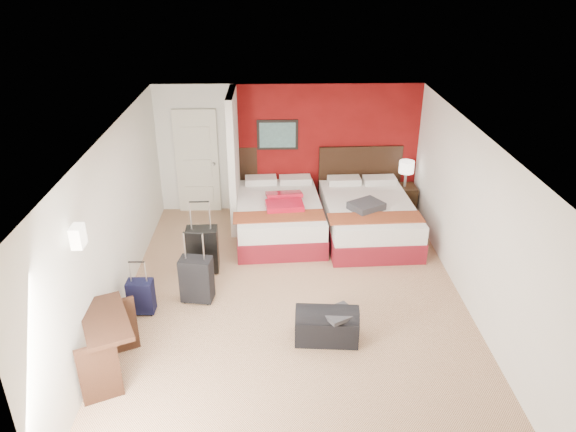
{
  "coord_description": "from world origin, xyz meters",
  "views": [
    {
      "loc": [
        -0.27,
        -6.68,
        4.62
      ],
      "look_at": [
        -0.07,
        0.8,
        1.0
      ],
      "focal_mm": 33.79,
      "sensor_mm": 36.0,
      "label": 1
    }
  ],
  "objects_px": {
    "table_lamp": "(406,174)",
    "desk": "(110,346)",
    "red_suitcase_open": "(284,201)",
    "nightstand": "(403,201)",
    "duffel_bag": "(327,326)",
    "bed_right": "(368,219)",
    "suitcase_charcoal": "(197,281)",
    "suitcase_navy": "(141,298)",
    "suitcase_black": "(203,251)",
    "bed_left": "(279,217)"
  },
  "relations": [
    {
      "from": "suitcase_navy",
      "to": "desk",
      "type": "height_order",
      "value": "desk"
    },
    {
      "from": "nightstand",
      "to": "suitcase_black",
      "type": "distance_m",
      "value": 4.16
    },
    {
      "from": "suitcase_navy",
      "to": "desk",
      "type": "relative_size",
      "value": 0.5
    },
    {
      "from": "nightstand",
      "to": "desk",
      "type": "height_order",
      "value": "desk"
    },
    {
      "from": "table_lamp",
      "to": "desk",
      "type": "relative_size",
      "value": 0.51
    },
    {
      "from": "table_lamp",
      "to": "desk",
      "type": "bearing_deg",
      "value": -135.8
    },
    {
      "from": "bed_right",
      "to": "duffel_bag",
      "type": "relative_size",
      "value": 2.68
    },
    {
      "from": "table_lamp",
      "to": "duffel_bag",
      "type": "height_order",
      "value": "table_lamp"
    },
    {
      "from": "suitcase_navy",
      "to": "duffel_bag",
      "type": "bearing_deg",
      "value": -12.94
    },
    {
      "from": "duffel_bag",
      "to": "suitcase_navy",
      "type": "bearing_deg",
      "value": 170.08
    },
    {
      "from": "bed_left",
      "to": "desk",
      "type": "distance_m",
      "value": 4.19
    },
    {
      "from": "bed_left",
      "to": "suitcase_charcoal",
      "type": "bearing_deg",
      "value": -123.49
    },
    {
      "from": "red_suitcase_open",
      "to": "suitcase_black",
      "type": "xyz_separation_m",
      "value": [
        -1.32,
        -1.18,
        -0.33
      ]
    },
    {
      "from": "bed_right",
      "to": "red_suitcase_open",
      "type": "distance_m",
      "value": 1.55
    },
    {
      "from": "bed_right",
      "to": "suitcase_navy",
      "type": "bearing_deg",
      "value": -149.79
    },
    {
      "from": "bed_left",
      "to": "nightstand",
      "type": "relative_size",
      "value": 3.52
    },
    {
      "from": "suitcase_black",
      "to": "suitcase_charcoal",
      "type": "distance_m",
      "value": 0.83
    },
    {
      "from": "red_suitcase_open",
      "to": "suitcase_black",
      "type": "height_order",
      "value": "red_suitcase_open"
    },
    {
      "from": "bed_right",
      "to": "suitcase_charcoal",
      "type": "xyz_separation_m",
      "value": [
        -2.82,
        -1.99,
        0.0
      ]
    },
    {
      "from": "bed_left",
      "to": "duffel_bag",
      "type": "distance_m",
      "value": 3.11
    },
    {
      "from": "suitcase_charcoal",
      "to": "desk",
      "type": "height_order",
      "value": "desk"
    },
    {
      "from": "suitcase_charcoal",
      "to": "suitcase_navy",
      "type": "height_order",
      "value": "suitcase_charcoal"
    },
    {
      "from": "bed_right",
      "to": "nightstand",
      "type": "relative_size",
      "value": 3.6
    },
    {
      "from": "nightstand",
      "to": "duffel_bag",
      "type": "bearing_deg",
      "value": -118.53
    },
    {
      "from": "bed_right",
      "to": "suitcase_black",
      "type": "distance_m",
      "value": 3.06
    },
    {
      "from": "suitcase_charcoal",
      "to": "desk",
      "type": "distance_m",
      "value": 1.76
    },
    {
      "from": "nightstand",
      "to": "suitcase_black",
      "type": "xyz_separation_m",
      "value": [
        -3.65,
        -1.99,
        0.06
      ]
    },
    {
      "from": "nightstand",
      "to": "desk",
      "type": "distance_m",
      "value": 6.25
    },
    {
      "from": "bed_left",
      "to": "desk",
      "type": "relative_size",
      "value": 2.16
    },
    {
      "from": "table_lamp",
      "to": "red_suitcase_open",
      "type": "bearing_deg",
      "value": -160.82
    },
    {
      "from": "red_suitcase_open",
      "to": "duffel_bag",
      "type": "xyz_separation_m",
      "value": [
        0.5,
        -2.95,
        -0.49
      ]
    },
    {
      "from": "bed_left",
      "to": "table_lamp",
      "type": "xyz_separation_m",
      "value": [
        2.43,
        0.71,
        0.54
      ]
    },
    {
      "from": "red_suitcase_open",
      "to": "suitcase_navy",
      "type": "distance_m",
      "value": 3.12
    },
    {
      "from": "red_suitcase_open",
      "to": "suitcase_navy",
      "type": "bearing_deg",
      "value": -137.78
    },
    {
      "from": "red_suitcase_open",
      "to": "suitcase_charcoal",
      "type": "bearing_deg",
      "value": -129.1
    },
    {
      "from": "red_suitcase_open",
      "to": "nightstand",
      "type": "height_order",
      "value": "red_suitcase_open"
    },
    {
      "from": "desk",
      "to": "red_suitcase_open",
      "type": "bearing_deg",
      "value": 34.64
    },
    {
      "from": "table_lamp",
      "to": "suitcase_black",
      "type": "relative_size",
      "value": 0.69
    },
    {
      "from": "suitcase_charcoal",
      "to": "duffel_bag",
      "type": "height_order",
      "value": "suitcase_charcoal"
    },
    {
      "from": "bed_right",
      "to": "nightstand",
      "type": "bearing_deg",
      "value": 42.8
    },
    {
      "from": "bed_left",
      "to": "red_suitcase_open",
      "type": "relative_size",
      "value": 2.45
    },
    {
      "from": "suitcase_charcoal",
      "to": "suitcase_navy",
      "type": "relative_size",
      "value": 1.35
    },
    {
      "from": "bed_left",
      "to": "desk",
      "type": "xyz_separation_m",
      "value": [
        -2.05,
        -3.65,
        0.09
      ]
    },
    {
      "from": "suitcase_black",
      "to": "suitcase_navy",
      "type": "bearing_deg",
      "value": -125.43
    },
    {
      "from": "red_suitcase_open",
      "to": "suitcase_charcoal",
      "type": "distance_m",
      "value": 2.43
    },
    {
      "from": "bed_right",
      "to": "table_lamp",
      "type": "relative_size",
      "value": 4.35
    },
    {
      "from": "bed_left",
      "to": "desk",
      "type": "height_order",
      "value": "desk"
    },
    {
      "from": "desk",
      "to": "duffel_bag",
      "type": "bearing_deg",
      "value": -11.45
    },
    {
      "from": "red_suitcase_open",
      "to": "table_lamp",
      "type": "distance_m",
      "value": 2.47
    },
    {
      "from": "red_suitcase_open",
      "to": "suitcase_charcoal",
      "type": "xyz_separation_m",
      "value": [
        -1.32,
        -2.0,
        -0.37
      ]
    }
  ]
}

